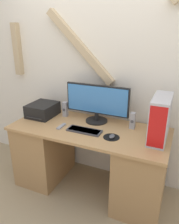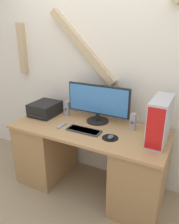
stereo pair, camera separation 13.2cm
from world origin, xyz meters
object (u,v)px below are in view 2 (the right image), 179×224
Objects in this scene: remote_control at (62,126)px; printer at (45,109)px; computer_tower at (160,120)px; mouse at (111,137)px; speaker_left at (67,109)px; keyboard at (84,130)px; speaker_right at (133,122)px; monitor at (98,102)px.

printer is at bearing 152.80° from remote_control.
computer_tower is 1.38m from printer.
speaker_left is at bearing 155.98° from mouse.
keyboard is at bearing -168.89° from computer_tower.
computer_tower is (0.41, 0.17, 0.19)m from mouse.
keyboard is 0.52m from speaker_right.
mouse is 0.77m from speaker_left.
keyboard is 0.76m from computer_tower.
keyboard is 2.02× the size of speaker_left.
mouse is at bearing -47.75° from monitor.
monitor is 0.48m from remote_control.
speaker_left reaches higher than keyboard.
computer_tower reaches higher than remote_control.
keyboard is at bearing -93.24° from monitor.
printer is (-1.37, 0.05, -0.14)m from computer_tower.
keyboard is 1.02× the size of printer.
monitor is 4.95× the size of remote_control.
keyboard is at bearing -147.74° from speaker_right.
keyboard is 0.68m from printer.
mouse is 0.33m from speaker_right.
remote_control is (0.38, -0.19, -0.07)m from printer.
speaker_right is (0.42, -0.02, -0.15)m from monitor.
monitor reaches higher than printer.
speaker_left reaches higher than printer.
mouse is at bearing -158.11° from computer_tower.
speaker_left is at bearing 143.49° from keyboard.
mouse reaches higher than remote_control.
speaker_left is 1.20× the size of remote_control.
remote_control is at bearing -133.90° from monitor.
monitor reaches higher than mouse.
speaker_left is (-0.41, -0.01, -0.15)m from monitor.
speaker_right is at bearing 154.66° from computer_tower.
computer_tower is 1.03m from remote_control.
mouse is 0.99m from printer.
monitor is at bearing 176.84° from speaker_right.
monitor is at bearing 1.56° from speaker_left.
remote_control is at bearing -179.21° from keyboard.
printer is (-0.96, 0.21, 0.06)m from mouse.
mouse is at bearing -4.34° from keyboard.
computer_tower is 1.13m from speaker_left.
remote_control is at bearing -68.56° from speaker_left.
keyboard is 2.02× the size of speaker_right.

